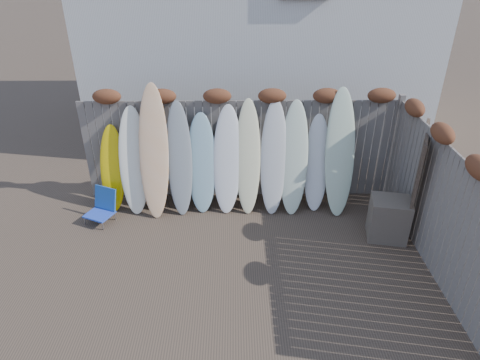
{
  "coord_description": "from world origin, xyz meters",
  "views": [
    {
      "loc": [
        -0.08,
        -5.15,
        4.55
      ],
      "look_at": [
        0.0,
        1.2,
        1.0
      ],
      "focal_mm": 32.0,
      "sensor_mm": 36.0,
      "label": 1
    }
  ],
  "objects_px": {
    "wooden_crate": "(388,219)",
    "surfboard_0": "(113,168)",
    "beach_chair": "(102,206)",
    "lattice_panel": "(416,182)"
  },
  "relations": [
    {
      "from": "wooden_crate",
      "to": "lattice_panel",
      "type": "distance_m",
      "value": 0.79
    },
    {
      "from": "surfboard_0",
      "to": "lattice_panel",
      "type": "bearing_deg",
      "value": -6.93
    },
    {
      "from": "beach_chair",
      "to": "surfboard_0",
      "type": "distance_m",
      "value": 0.74
    },
    {
      "from": "lattice_panel",
      "to": "wooden_crate",
      "type": "bearing_deg",
      "value": -124.05
    },
    {
      "from": "beach_chair",
      "to": "surfboard_0",
      "type": "xyz_separation_m",
      "value": [
        0.14,
        0.51,
        0.52
      ]
    },
    {
      "from": "wooden_crate",
      "to": "beach_chair",
      "type": "bearing_deg",
      "value": 173.24
    },
    {
      "from": "wooden_crate",
      "to": "surfboard_0",
      "type": "bearing_deg",
      "value": 167.33
    },
    {
      "from": "wooden_crate",
      "to": "surfboard_0",
      "type": "xyz_separation_m",
      "value": [
        -4.96,
        1.11,
        0.43
      ]
    },
    {
      "from": "wooden_crate",
      "to": "surfboard_0",
      "type": "distance_m",
      "value": 5.1
    },
    {
      "from": "lattice_panel",
      "to": "surfboard_0",
      "type": "distance_m",
      "value": 5.5
    }
  ]
}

